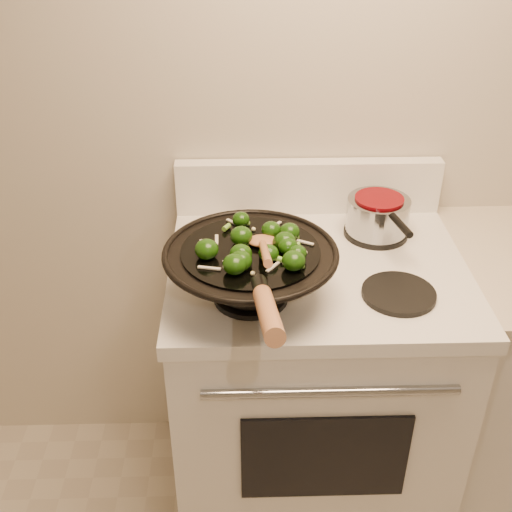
{
  "coord_description": "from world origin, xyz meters",
  "views": [
    {
      "loc": [
        -0.45,
        -0.24,
        1.83
      ],
      "look_at": [
        -0.41,
        1.04,
        1.03
      ],
      "focal_mm": 45.0,
      "sensor_mm": 36.0,
      "label": 1
    }
  ],
  "objects": [
    {
      "name": "stirfry",
      "position": [
        -0.41,
        1.0,
        1.08
      ],
      "size": [
        0.28,
        0.27,
        0.05
      ],
      "color": "#153908",
      "rests_on": "wok"
    },
    {
      "name": "wooden_spoon",
      "position": [
        -0.4,
        0.96,
        1.1
      ],
      "size": [
        0.07,
        0.31,
        0.13
      ],
      "color": "#A2663F",
      "rests_on": "wok"
    },
    {
      "name": "wok",
      "position": [
        -0.42,
        1.01,
        1.0
      ],
      "size": [
        0.41,
        0.68,
        0.26
      ],
      "color": "black",
      "rests_on": "stove"
    },
    {
      "name": "saucepan",
      "position": [
        -0.06,
        1.32,
        0.98
      ],
      "size": [
        0.17,
        0.28,
        0.1
      ],
      "color": "#94979C",
      "rests_on": "stove"
    },
    {
      "name": "stove",
      "position": [
        -0.25,
        1.17,
        0.47
      ],
      "size": [
        0.78,
        0.67,
        1.08
      ],
      "color": "white",
      "rests_on": "ground"
    }
  ]
}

